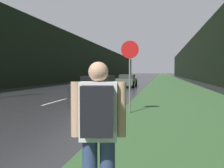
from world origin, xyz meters
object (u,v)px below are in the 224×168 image
object	(u,v)px
stop_sign	(130,69)
car_passing_near	(98,87)
hitchhiker_with_backpack	(98,130)
car_passing_far	(127,80)

from	to	relation	value
stop_sign	car_passing_near	size ratio (longest dim) A/B	0.63
hitchhiker_with_backpack	car_passing_near	world-z (taller)	hitchhiker_with_backpack
stop_sign	car_passing_near	distance (m)	5.08
hitchhiker_with_backpack	car_passing_near	bearing A→B (deg)	93.92
hitchhiker_with_backpack	car_passing_far	distance (m)	23.59
hitchhiker_with_backpack	car_passing_near	xyz separation A→B (m)	(-3.00, 11.12, -0.27)
stop_sign	car_passing_near	world-z (taller)	stop_sign
car_passing_near	car_passing_far	size ratio (longest dim) A/B	0.94
hitchhiker_with_backpack	car_passing_far	world-z (taller)	hitchhiker_with_backpack
hitchhiker_with_backpack	car_passing_far	bearing A→B (deg)	86.11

